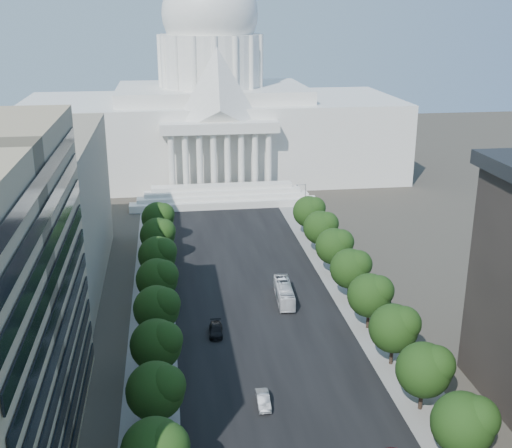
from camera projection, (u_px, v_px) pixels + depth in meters
name	position (u px, v px, depth m)	size (l,w,h in m)	color
road_asphalt	(251.00, 291.00, 125.84)	(30.00, 260.00, 0.01)	black
sidewalk_left	(153.00, 297.00, 123.32)	(8.00, 260.00, 0.02)	gray
sidewalk_right	(345.00, 285.00, 128.36)	(8.00, 260.00, 0.02)	gray
capitol	(212.00, 114.00, 208.49)	(120.00, 56.00, 73.00)	white
tree_l_d	(158.00, 389.00, 81.85)	(7.79, 7.60, 9.97)	#33261C
tree_l_e	(158.00, 343.00, 93.11)	(7.79, 7.60, 9.97)	#33261C
tree_l_f	(158.00, 307.00, 104.37)	(7.79, 7.60, 9.97)	#33261C
tree_l_g	(159.00, 278.00, 115.63)	(7.79, 7.60, 9.97)	#33261C
tree_l_h	(159.00, 254.00, 126.89)	(7.79, 7.60, 9.97)	#33261C
tree_l_i	(159.00, 234.00, 138.15)	(7.79, 7.60, 9.97)	#33261C
tree_l_j	(159.00, 217.00, 149.41)	(7.79, 7.60, 9.97)	#33261C
tree_r_c	(466.00, 422.00, 75.35)	(7.79, 7.60, 9.97)	#33261C
tree_r_d	(427.00, 368.00, 86.61)	(7.79, 7.60, 9.97)	#33261C
tree_r_e	(396.00, 327.00, 97.87)	(7.79, 7.60, 9.97)	#33261C
tree_r_f	(372.00, 294.00, 109.13)	(7.79, 7.60, 9.97)	#33261C
tree_r_g	(352.00, 267.00, 120.39)	(7.79, 7.60, 9.97)	#33261C
tree_r_h	(336.00, 245.00, 131.66)	(7.79, 7.60, 9.97)	#33261C
tree_r_i	(322.00, 227.00, 142.92)	(7.79, 7.60, 9.97)	#33261C
tree_r_j	(310.00, 211.00, 154.18)	(7.79, 7.60, 9.97)	#33261C
streetlight_b	(482.00, 430.00, 75.01)	(2.61, 0.44, 9.00)	gray
streetlight_c	(405.00, 329.00, 98.47)	(2.61, 0.44, 9.00)	gray
streetlight_d	(358.00, 268.00, 121.92)	(2.61, 0.44, 9.00)	gray
streetlight_e	(326.00, 226.00, 145.38)	(2.61, 0.44, 9.00)	gray
streetlight_f	(303.00, 196.00, 168.84)	(2.61, 0.44, 9.00)	gray
car_silver	(263.00, 400.00, 89.29)	(1.75, 5.02, 1.65)	#9A9CA1
car_dark_b	(216.00, 330.00, 108.82)	(2.26, 5.57, 1.62)	black
city_bus	(284.00, 293.00, 121.11)	(2.80, 11.97, 3.34)	white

